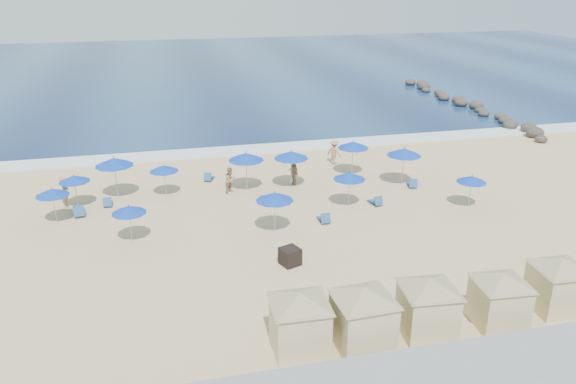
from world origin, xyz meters
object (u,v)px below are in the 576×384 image
object	(u,v)px
cabana_4	(559,277)
umbrella_3	(129,210)
umbrella_4	(164,168)
umbrella_7	(291,155)
umbrella_6	(275,197)
cabana_1	(363,309)
rock_jetty	(466,104)
trash_bin	(290,256)
umbrella_1	(52,192)
umbrella_5	(246,157)
beachgoer_1	(230,180)
beachgoer_0	(65,192)
umbrella_8	(349,176)
umbrella_11	(472,179)
umbrella_9	(353,145)
umbrella_0	(114,162)
cabana_3	(500,292)
beachgoer_2	(294,172)
cabana_0	(300,314)
umbrella_10	(404,152)
cabana_2	(428,299)
beachgoer_3	(334,152)
umbrella_2	(74,179)

from	to	relation	value
cabana_4	umbrella_3	distance (m)	20.30
umbrella_4	umbrella_7	distance (m)	8.03
umbrella_6	cabana_1	bearing A→B (deg)	-84.15
rock_jetty	trash_bin	distance (m)	38.11
umbrella_1	umbrella_5	bearing A→B (deg)	12.17
beachgoer_1	umbrella_6	bearing A→B (deg)	-119.60
rock_jetty	beachgoer_0	xyz separation A→B (m)	(-37.02, -18.11, 0.58)
rock_jetty	umbrella_7	bearing A→B (deg)	-141.98
umbrella_8	umbrella_11	distance (m)	7.20
umbrella_11	rock_jetty	bearing A→B (deg)	60.25
trash_bin	umbrella_8	bearing A→B (deg)	29.96
umbrella_9	umbrella_0	bearing A→B (deg)	-177.80
umbrella_1	beachgoer_1	bearing A→B (deg)	12.62
cabana_3	beachgoer_2	size ratio (longest dim) A/B	2.24
rock_jetty	umbrella_6	xyz separation A→B (m)	(-25.61, -24.40, 1.67)
cabana_0	umbrella_10	xyz separation A→B (m)	(11.01, 15.28, 0.69)
cabana_2	beachgoer_2	xyz separation A→B (m)	(-1.05, 16.97, -0.62)
umbrella_9	beachgoer_3	bearing A→B (deg)	102.12
umbrella_3	cabana_2	bearing A→B (deg)	-44.08
cabana_1	umbrella_10	xyz separation A→B (m)	(8.66, 15.58, 0.66)
umbrella_3	umbrella_11	world-z (taller)	umbrella_3
rock_jetty	cabana_1	xyz separation A→B (m)	(-24.54, -34.87, 1.21)
cabana_0	umbrella_4	xyz separation A→B (m)	(-4.26, 16.95, 0.25)
cabana_3	umbrella_2	distance (m)	24.11
cabana_3	umbrella_3	distance (m)	18.08
beachgoer_1	beachgoer_2	bearing A→B (deg)	-38.27
cabana_2	rock_jetty	bearing A→B (deg)	57.82
cabana_1	cabana_4	world-z (taller)	cabana_1
rock_jetty	umbrella_9	world-z (taller)	umbrella_9
beachgoer_0	beachgoer_2	distance (m)	14.13
cabana_4	umbrella_4	world-z (taller)	cabana_4
cabana_0	umbrella_10	size ratio (longest dim) A/B	1.66
trash_bin	umbrella_8	world-z (taller)	umbrella_8
umbrella_8	umbrella_11	bearing A→B (deg)	-14.49
cabana_0	beachgoer_2	xyz separation A→B (m)	(4.00, 16.83, -0.65)
cabana_1	umbrella_8	world-z (taller)	cabana_1
rock_jetty	beachgoer_0	world-z (taller)	beachgoer_0
umbrella_6	beachgoer_2	distance (m)	7.28
cabana_4	beachgoer_2	size ratio (longest dim) A/B	2.31
cabana_4	cabana_3	bearing A→B (deg)	-172.54
umbrella_5	umbrella_10	world-z (taller)	umbrella_5
umbrella_8	umbrella_3	bearing A→B (deg)	-171.78
umbrella_2	beachgoer_3	distance (m)	17.88
umbrella_5	umbrella_0	bearing A→B (deg)	175.25
umbrella_4	umbrella_8	size ratio (longest dim) A/B	0.93
rock_jetty	cabana_4	size ratio (longest dim) A/B	6.42
rock_jetty	beachgoer_3	xyz separation A→B (m)	(-18.96, -14.23, 0.55)
rock_jetty	cabana_2	bearing A→B (deg)	-122.18
beachgoer_0	umbrella_3	bearing A→B (deg)	-144.30
umbrella_3	umbrella_6	xyz separation A→B (m)	(7.52, -0.62, 0.25)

